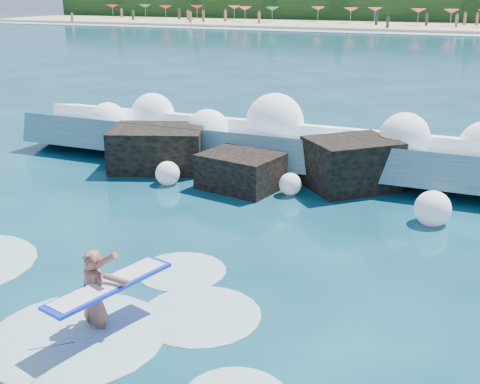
# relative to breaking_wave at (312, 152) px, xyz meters

# --- Properties ---
(ground) EXTENTS (200.00, 200.00, 0.00)m
(ground) POSITION_rel_breaking_wave_xyz_m (-1.26, -7.92, -0.56)
(ground) COLOR #083042
(ground) RESTS_ON ground
(beach) EXTENTS (140.00, 20.00, 0.40)m
(beach) POSITION_rel_breaking_wave_xyz_m (-1.26, 70.08, -0.36)
(beach) COLOR tan
(beach) RESTS_ON ground
(wet_band) EXTENTS (140.00, 5.00, 0.08)m
(wet_band) POSITION_rel_breaking_wave_xyz_m (-1.26, 59.08, -0.52)
(wet_band) COLOR silver
(wet_band) RESTS_ON ground
(treeline) EXTENTS (140.00, 4.00, 5.00)m
(treeline) POSITION_rel_breaking_wave_xyz_m (-1.26, 80.08, 1.94)
(treeline) COLOR black
(treeline) RESTS_ON ground
(breaking_wave) EXTENTS (18.70, 2.88, 1.61)m
(breaking_wave) POSITION_rel_breaking_wave_xyz_m (0.00, 0.00, 0.00)
(breaking_wave) COLOR teal
(breaking_wave) RESTS_ON ground
(rock_cluster) EXTENTS (8.71, 3.56, 1.55)m
(rock_cluster) POSITION_rel_breaking_wave_xyz_m (-1.65, -1.56, -0.07)
(rock_cluster) COLOR black
(rock_cluster) RESTS_ON ground
(surfer_with_board) EXTENTS (1.14, 2.82, 1.60)m
(surfer_with_board) POSITION_rel_breaking_wave_xyz_m (-0.54, -9.72, 0.03)
(surfer_with_board) COLOR #945245
(surfer_with_board) RESTS_ON ground
(wave_spray) EXTENTS (15.13, 4.63, 2.20)m
(wave_spray) POSITION_rel_breaking_wave_xyz_m (-0.13, -0.11, 0.50)
(wave_spray) COLOR white
(wave_spray) RESTS_ON ground
(surf_foam) EXTENTS (8.81, 5.55, 0.15)m
(surf_foam) POSITION_rel_breaking_wave_xyz_m (-1.92, -9.33, -0.56)
(surf_foam) COLOR silver
(surf_foam) RESTS_ON ground
(beach_umbrellas) EXTENTS (110.08, 6.68, 0.50)m
(beach_umbrellas) POSITION_rel_breaking_wave_xyz_m (-1.17, 71.55, 1.69)
(beach_umbrellas) COLOR red
(beach_umbrellas) RESTS_ON ground
(beachgoers) EXTENTS (104.51, 12.62, 1.94)m
(beachgoers) POSITION_rel_breaking_wave_xyz_m (-0.01, 67.13, 0.57)
(beachgoers) COLOR #3F332D
(beachgoers) RESTS_ON ground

